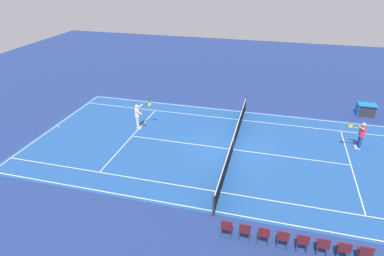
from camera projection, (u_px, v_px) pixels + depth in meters
The scene contains 16 objects.
ground_plane at pixel (233, 150), 19.25m from camera, with size 60.00×60.00×0.00m, color navy.
court_slab at pixel (233, 150), 19.25m from camera, with size 24.20×11.40×0.00m, color #1E4C93.
court_line_markings at pixel (233, 149), 19.25m from camera, with size 23.85×11.05×0.01m.
tennis_net at pixel (234, 142), 19.03m from camera, with size 0.10×11.70×1.08m.
tennis_player_near at pixel (138, 115), 21.34m from camera, with size 0.98×0.87×1.70m.
tennis_player_far at pixel (361, 134), 19.00m from camera, with size 1.05×0.78×1.70m.
tennis_ball at pixel (222, 178), 16.66m from camera, with size 0.07×0.07×0.07m, color #CCE01E.
spectator_chair_0 at pixel (365, 252), 11.83m from camera, with size 0.44×0.44×0.88m.
spectator_chair_1 at pixel (344, 248), 11.99m from camera, with size 0.44×0.44×0.88m.
spectator_chair_2 at pixel (323, 244), 12.16m from camera, with size 0.44×0.44×0.88m.
spectator_chair_3 at pixel (303, 241), 12.32m from camera, with size 0.44×0.44×0.88m.
spectator_chair_4 at pixel (283, 237), 12.49m from camera, with size 0.44×0.44×0.88m.
spectator_chair_5 at pixel (264, 233), 12.65m from camera, with size 0.44×0.44×0.88m.
spectator_chair_6 at pixel (245, 230), 12.82m from camera, with size 0.44×0.44×0.88m.
spectator_chair_7 at pixel (227, 226), 12.98m from camera, with size 0.44×0.44×0.88m.
equipment_cart_tarped at pixel (366, 110), 23.32m from camera, with size 1.25×0.84×0.85m.
Camera 1 is at (-1.94, 16.63, 9.88)m, focal length 30.83 mm.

